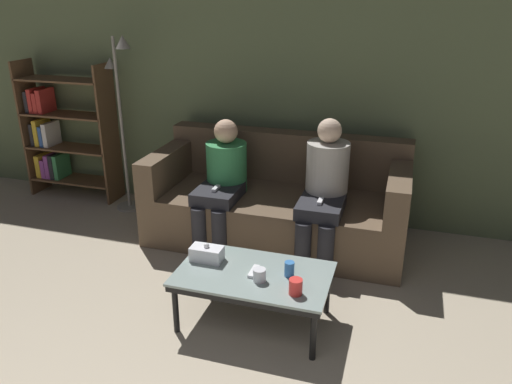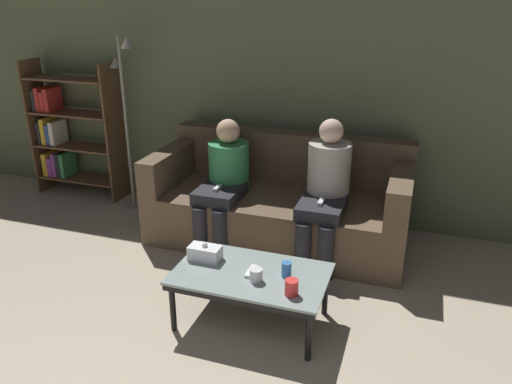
% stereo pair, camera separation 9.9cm
% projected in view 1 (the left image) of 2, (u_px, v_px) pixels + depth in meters
% --- Properties ---
extents(wall_back, '(12.00, 0.06, 2.60)m').
position_uv_depth(wall_back, '(295.00, 85.00, 4.62)').
color(wall_back, '#60704C').
rests_on(wall_back, ground_plane).
extents(couch, '(2.23, 0.99, 0.91)m').
position_uv_depth(couch, '(278.00, 204.00, 4.49)').
color(couch, brown).
rests_on(couch, ground_plane).
extents(coffee_table, '(1.01, 0.60, 0.38)m').
position_uv_depth(coffee_table, '(254.00, 278.00, 3.29)').
color(coffee_table, '#8C9E99').
rests_on(coffee_table, ground_plane).
extents(cup_near_left, '(0.08, 0.08, 0.09)m').
position_uv_depth(cup_near_left, '(259.00, 275.00, 3.17)').
color(cup_near_left, silver).
rests_on(cup_near_left, coffee_table).
extents(cup_near_right, '(0.08, 0.08, 0.10)m').
position_uv_depth(cup_near_right, '(296.00, 287.00, 3.03)').
color(cup_near_right, red).
rests_on(cup_near_right, coffee_table).
extents(cup_far_center, '(0.06, 0.06, 0.10)m').
position_uv_depth(cup_far_center, '(289.00, 269.00, 3.22)').
color(cup_far_center, '#3372BF').
rests_on(cup_far_center, coffee_table).
extents(tissue_box, '(0.22, 0.12, 0.13)m').
position_uv_depth(tissue_box, '(207.00, 253.00, 3.41)').
color(tissue_box, white).
rests_on(tissue_box, coffee_table).
extents(game_remote, '(0.04, 0.15, 0.02)m').
position_uv_depth(game_remote, '(254.00, 271.00, 3.27)').
color(game_remote, white).
rests_on(game_remote, coffee_table).
extents(bookshelf, '(0.99, 0.32, 1.45)m').
position_uv_depth(bookshelf, '(59.00, 134.00, 5.34)').
color(bookshelf, brown).
rests_on(bookshelf, ground_plane).
extents(standing_lamp, '(0.31, 0.26, 1.73)m').
position_uv_depth(standing_lamp, '(122.00, 107.00, 4.83)').
color(standing_lamp, gray).
rests_on(standing_lamp, ground_plane).
extents(seated_person_left_end, '(0.35, 0.69, 1.09)m').
position_uv_depth(seated_person_left_end, '(223.00, 178.00, 4.31)').
color(seated_person_left_end, '#28282D').
rests_on(seated_person_left_end, ground_plane).
extents(seated_person_mid_left, '(0.35, 0.71, 1.16)m').
position_uv_depth(seated_person_mid_left, '(325.00, 186.00, 4.06)').
color(seated_person_mid_left, '#28282D').
rests_on(seated_person_mid_left, ground_plane).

